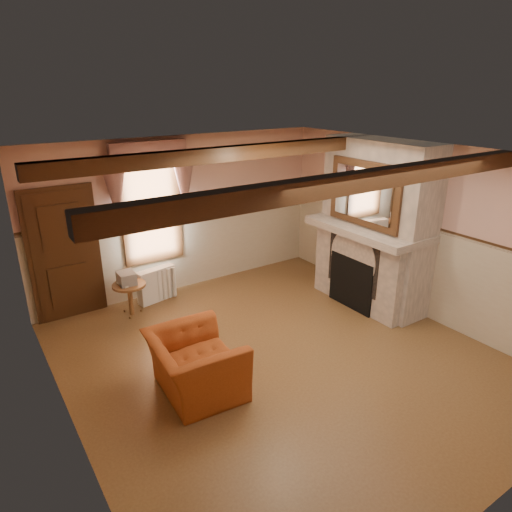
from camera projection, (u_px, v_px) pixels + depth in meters
floor at (280, 358)px, 6.42m from camera, size 5.50×6.00×0.01m
ceiling at (285, 157)px, 5.43m from camera, size 5.50×6.00×0.01m
wall_back at (183, 214)px, 8.25m from camera, size 5.50×0.02×2.80m
wall_front at (511, 383)px, 3.59m from camera, size 5.50×0.02×2.80m
wall_left at (60, 323)px, 4.49m from camera, size 0.02×6.00×2.80m
wall_right at (419, 230)px, 7.36m from camera, size 0.02×6.00×2.80m
wainscot at (282, 310)px, 6.15m from camera, size 5.50×6.00×1.50m
chair_rail at (283, 258)px, 5.89m from camera, size 5.50×6.00×0.08m
firebox at (354, 282)px, 7.77m from camera, size 0.20×0.95×0.90m
armchair at (195, 365)px, 5.60m from camera, size 1.09×1.23×0.75m
side_table at (131, 299)px, 7.54m from camera, size 0.64×0.64×0.55m
book_stack at (126, 278)px, 7.42m from camera, size 0.27×0.33×0.20m
radiator at (157, 284)px, 8.04m from camera, size 0.72×0.31×0.60m
bowl at (364, 221)px, 7.62m from camera, size 0.35×0.35×0.09m
mantel_clock at (344, 211)px, 7.98m from camera, size 0.14×0.24×0.20m
oil_lamp at (349, 211)px, 7.87m from camera, size 0.11×0.11×0.28m
candle_red at (402, 231)px, 7.00m from camera, size 0.06×0.06×0.16m
jar_yellow at (390, 228)px, 7.19m from camera, size 0.06×0.06×0.12m
fireplace at (376, 225)px, 7.65m from camera, size 0.85×2.00×2.80m
mantel at (369, 229)px, 7.57m from camera, size 1.05×2.05×0.12m
overmantel_mirror at (364, 194)px, 7.26m from camera, size 0.06×1.44×1.04m
door at (65, 256)px, 7.24m from camera, size 1.10×0.10×2.10m
window at (151, 206)px, 7.83m from camera, size 1.06×0.08×2.02m
window_drapes at (150, 172)px, 7.55m from camera, size 1.30×0.14×1.40m
ceiling_beam_front at (358, 182)px, 4.53m from camera, size 5.50×0.18×0.20m
ceiling_beam_back at (233, 153)px, 6.40m from camera, size 5.50×0.18×0.20m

